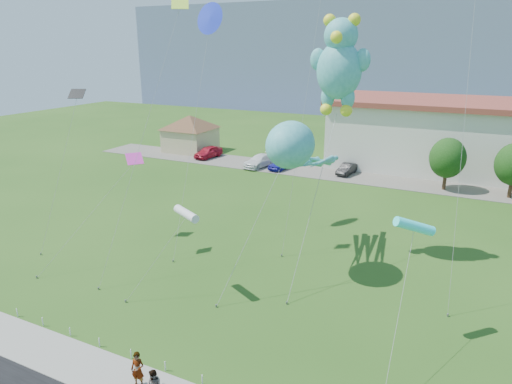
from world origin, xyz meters
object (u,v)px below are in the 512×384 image
parked_car_red (208,152)px  octopus_kite (297,152)px  parked_car_white (260,161)px  pavilion (190,130)px  parked_car_black (347,169)px  parked_car_blue (281,163)px  teddy_bear_kite (339,63)px  pedestrian_left (138,370)px

parked_car_red → octopus_kite: (21.75, -23.96, 6.96)m
parked_car_red → parked_car_white: size_ratio=0.90×
pavilion → parked_car_black: 23.61m
parked_car_blue → teddy_bear_kite: bearing=-47.3°
pavilion → parked_car_blue: 16.24m
parked_car_blue → octopus_kite: bearing=-54.1°
pedestrian_left → parked_car_black: 38.10m
pavilion → parked_car_white: pavilion is taller
parked_car_white → parked_car_blue: bearing=13.3°
parked_car_white → teddy_bear_kite: teddy_bear_kite is taller
parked_car_blue → parked_car_black: (7.72, 1.21, -0.07)m
parked_car_white → parked_car_blue: parked_car_white is taller
pedestrian_left → teddy_bear_kite: bearing=67.2°
parked_car_blue → teddy_bear_kite: teddy_bear_kite is taller
pedestrian_left → octopus_kite: octopus_kite is taller
parked_car_white → octopus_kite: (13.54, -22.69, 7.01)m
pavilion → parked_car_black: bearing=-6.4°
teddy_bear_kite → pavilion: bearing=140.0°
teddy_bear_kite → parked_car_red: bearing=138.3°
pedestrian_left → teddy_bear_kite: (3.17, 17.32, 12.24)m
parked_car_red → parked_car_blue: parked_car_red is taller
octopus_kite → parked_car_white: bearing=120.8°
parked_car_red → pavilion: bearing=157.9°
pavilion → octopus_kite: 37.68m
teddy_bear_kite → pedestrian_left: bearing=-100.4°
pedestrian_left → parked_car_white: size_ratio=0.33×
parked_car_blue → parked_car_red: bearing=-175.5°
parked_car_white → teddy_bear_kite: bearing=-40.2°
parked_car_red → parked_car_blue: bearing=1.5°
pedestrian_left → parked_car_black: bearing=79.6°
pedestrian_left → parked_car_blue: (-9.01, 36.86, -0.18)m
pavilion → pedestrian_left: size_ratio=5.53×
pavilion → parked_car_blue: (15.62, -3.82, -2.28)m
parked_car_white → parked_car_blue: 2.87m
pedestrian_left → parked_car_red: size_ratio=0.37×
parked_car_red → teddy_bear_kite: size_ratio=0.28×
parked_car_blue → parked_car_black: bearing=19.7°
pedestrian_left → parked_car_black: (-1.28, 38.07, -0.26)m
pedestrian_left → parked_car_red: 43.04m
pavilion → parked_car_red: 5.68m
pedestrian_left → teddy_bear_kite: size_ratio=0.10×
parked_car_red → octopus_kite: bearing=-40.1°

